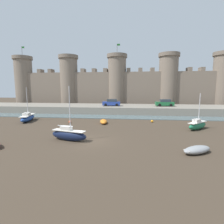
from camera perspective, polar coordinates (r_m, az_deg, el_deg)
name	(u,v)px	position (r m, az deg, el deg)	size (l,w,h in m)	color
ground_plane	(90,141)	(19.82, -7.07, -9.29)	(160.00, 160.00, 0.00)	#423528
water_channel	(109,117)	(35.25, -0.95, -1.57)	(80.00, 4.50, 0.10)	slate
quay_road	(113,109)	(42.27, 0.32, 1.05)	(71.35, 10.00, 1.63)	gray
castle	(117,85)	(52.92, 1.62, 8.87)	(65.28, 5.92, 18.59)	#7A6B5B
sailboat_foreground_left	(69,134)	(20.17, -13.95, -7.14)	(4.49, 2.03, 6.03)	#141E3D
sailboat_midflat_centre	(197,125)	(27.52, 26.12, -3.84)	(3.78, 3.65, 5.12)	#1E6B47
rowboat_midflat_right	(197,150)	(17.69, 26.00, -10.97)	(3.11, 2.45, 0.68)	gray
sailboat_foreground_right	(28,118)	(34.22, -25.85, -1.65)	(2.67, 5.57, 6.01)	#234793
rowboat_near_channel_right	(104,121)	(28.96, -2.79, -3.08)	(1.61, 3.12, 0.64)	orange
mooring_buoy_mid_mud	(152,121)	(30.51, 12.97, -2.94)	(0.43, 0.43, 0.43)	orange
mooring_buoy_near_channel	(70,122)	(30.01, -13.58, -3.12)	(0.45, 0.45, 0.45)	#E04C1E
car_quay_centre_west	(165,103)	(42.24, 16.82, 2.89)	(4.19, 2.07, 1.62)	#1E6638
car_quay_east	(112,103)	(41.01, -0.15, 3.08)	(4.19, 2.07, 1.62)	#263F99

